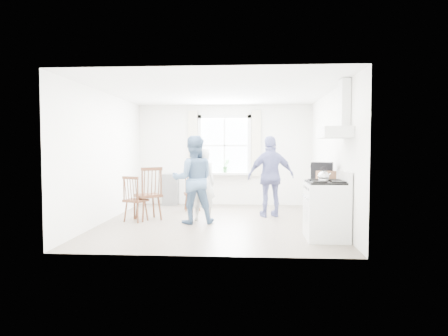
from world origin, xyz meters
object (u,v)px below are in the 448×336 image
(windsor_chair_a, at_px, (192,188))
(person_mid, at_px, (193,180))
(low_cabinet, at_px, (323,206))
(person_left, at_px, (202,184))
(windsor_chair_c, at_px, (150,188))
(windsor_chair_b, at_px, (133,194))
(person_right, at_px, (271,176))
(gas_stove, at_px, (326,210))
(stereo_stack, at_px, (322,171))

(windsor_chair_a, xyz_separation_m, person_mid, (0.23, -1.49, 0.33))
(low_cabinet, relative_size, person_left, 0.60)
(windsor_chair_c, relative_size, person_mid, 0.64)
(windsor_chair_b, height_order, person_right, person_right)
(gas_stove, bearing_deg, stereo_stack, 85.86)
(stereo_stack, relative_size, windsor_chair_c, 0.40)
(person_left, bearing_deg, person_right, -177.61)
(windsor_chair_a, relative_size, windsor_chair_c, 0.79)
(windsor_chair_a, xyz_separation_m, person_left, (0.37, -1.18, 0.21))
(windsor_chair_c, height_order, person_mid, person_mid)
(person_right, bearing_deg, stereo_stack, 107.96)
(windsor_chair_a, height_order, windsor_chair_b, windsor_chair_b)
(windsor_chair_a, distance_m, person_mid, 1.55)
(gas_stove, relative_size, person_left, 0.75)
(stereo_stack, bearing_deg, person_left, 159.92)
(gas_stove, distance_m, person_right, 2.25)
(person_right, bearing_deg, low_cabinet, 108.14)
(gas_stove, xyz_separation_m, stereo_stack, (0.05, 0.72, 0.58))
(low_cabinet, xyz_separation_m, windsor_chair_a, (-2.67, 2.03, 0.08))
(windsor_chair_c, bearing_deg, windsor_chair_a, 62.24)
(person_mid, relative_size, person_right, 0.99)
(gas_stove, distance_m, low_cabinet, 0.70)
(gas_stove, distance_m, windsor_chair_c, 3.58)
(windsor_chair_a, height_order, windsor_chair_c, windsor_chair_c)
(windsor_chair_c, bearing_deg, gas_stove, -23.78)
(windsor_chair_a, xyz_separation_m, windsor_chair_b, (-1.00, -1.46, 0.04))
(windsor_chair_a, height_order, person_left, person_left)
(low_cabinet, relative_size, windsor_chair_b, 0.96)
(windsor_chair_b, xyz_separation_m, person_left, (1.37, 0.28, 0.18))
(person_left, xyz_separation_m, person_right, (1.43, 0.52, 0.13))
(windsor_chair_b, bearing_deg, windsor_chair_c, 28.76)
(low_cabinet, distance_m, windsor_chair_c, 3.43)
(windsor_chair_a, distance_m, person_left, 1.26)
(windsor_chair_b, bearing_deg, gas_stove, -19.44)
(gas_stove, height_order, windsor_chair_a, gas_stove)
(person_mid, bearing_deg, windsor_chair_c, -23.73)
(gas_stove, height_order, low_cabinet, gas_stove)
(gas_stove, distance_m, person_left, 2.72)
(stereo_stack, xyz_separation_m, person_left, (-2.27, 0.83, -0.32))
(gas_stove, relative_size, low_cabinet, 1.24)
(windsor_chair_b, relative_size, windsor_chair_c, 0.84)
(stereo_stack, distance_m, windsor_chair_b, 3.72)
(gas_stove, bearing_deg, person_mid, 152.34)
(gas_stove, bearing_deg, windsor_chair_b, 160.56)
(windsor_chair_b, relative_size, person_left, 0.63)
(low_cabinet, height_order, windsor_chair_b, windsor_chair_b)
(windsor_chair_b, relative_size, person_mid, 0.54)
(stereo_stack, distance_m, windsor_chair_c, 3.43)
(gas_stove, distance_m, windsor_chair_a, 3.77)
(windsor_chair_c, distance_m, person_right, 2.57)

